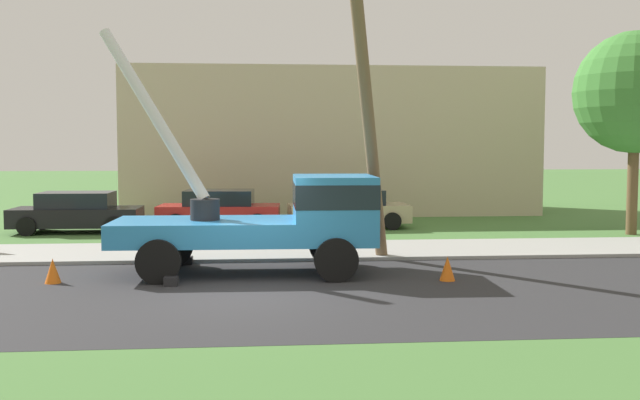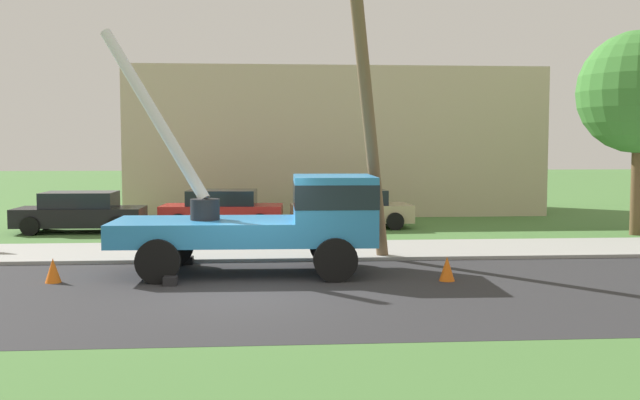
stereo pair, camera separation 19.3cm
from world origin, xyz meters
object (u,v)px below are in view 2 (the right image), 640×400
Objects in this scene: traffic_cone_ahead at (447,269)px; parked_sedan_red at (222,209)px; parked_sedan_tan at (351,209)px; parked_sedan_black at (80,212)px; leaning_utility_pole at (366,91)px; roadside_tree_near at (639,93)px; utility_truck at (280,215)px; traffic_cone_behind at (53,270)px.

parked_sedan_red is at bearing 117.53° from traffic_cone_ahead.
traffic_cone_ahead is 10.78m from parked_sedan_tan.
leaning_utility_pole is at bearing -41.45° from parked_sedan_black.
roadside_tree_near is at bearing 29.57° from leaning_utility_pole.
parked_sedan_black and parked_sedan_red have the same top height.
roadside_tree_near reaches higher than parked_sedan_tan.
parked_sedan_red is at bearing 101.34° from utility_truck.
utility_truck is 3.83m from leaning_utility_pole.
parked_sedan_red is at bearing 8.64° from parked_sedan_black.
traffic_cone_ahead is 0.13× the size of parked_sedan_black.
utility_truck is 12.07× the size of traffic_cone_behind.
parked_sedan_red is 4.77m from parked_sedan_tan.
leaning_utility_pole reaches higher than traffic_cone_ahead.
parked_sedan_black reaches higher than traffic_cone_ahead.
leaning_utility_pole is at bearing -94.45° from parked_sedan_tan.
roadside_tree_near is at bearing -11.88° from parked_sedan_red.
roadside_tree_near reaches higher than utility_truck.
traffic_cone_ahead is at bearing -62.47° from parked_sedan_red.
utility_truck is at bearing -52.10° from parked_sedan_black.
parked_sedan_tan is (0.67, 8.57, -3.73)m from leaning_utility_pole.
traffic_cone_ahead is at bearing -19.61° from utility_truck.
traffic_cone_behind is 19.47m from roadside_tree_near.
traffic_cone_behind is 10.92m from parked_sedan_red.
traffic_cone_ahead is 8.88m from traffic_cone_behind.
parked_sedan_black is 0.99× the size of parked_sedan_tan.
leaning_utility_pole is 15.48× the size of traffic_cone_ahead.
parked_sedan_tan is at bearing 3.50° from parked_sedan_black.
traffic_cone_ahead is (3.76, -1.34, -1.13)m from utility_truck.
traffic_cone_ahead is at bearing -43.70° from parked_sedan_black.
utility_truck is 14.36m from roadside_tree_near.
utility_truck reaches higher than parked_sedan_red.
parked_sedan_tan is (-0.91, 10.74, 0.43)m from traffic_cone_ahead.
traffic_cone_behind is at bearing -79.77° from parked_sedan_black.
utility_truck is at bearing -78.66° from parked_sedan_red.
traffic_cone_ahead is 0.08× the size of roadside_tree_near.
traffic_cone_ahead is 14.69m from parked_sedan_black.
parked_sedan_black is 4.99m from parked_sedan_red.
traffic_cone_ahead is at bearing -53.86° from leaning_utility_pole.
utility_truck is 1.51× the size of parked_sedan_tan.
parked_sedan_red and parked_sedan_tan have the same top height.
parked_sedan_black is at bearing 136.30° from traffic_cone_ahead.
parked_sedan_black is (-9.03, 7.98, -3.73)m from leaning_utility_pole.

